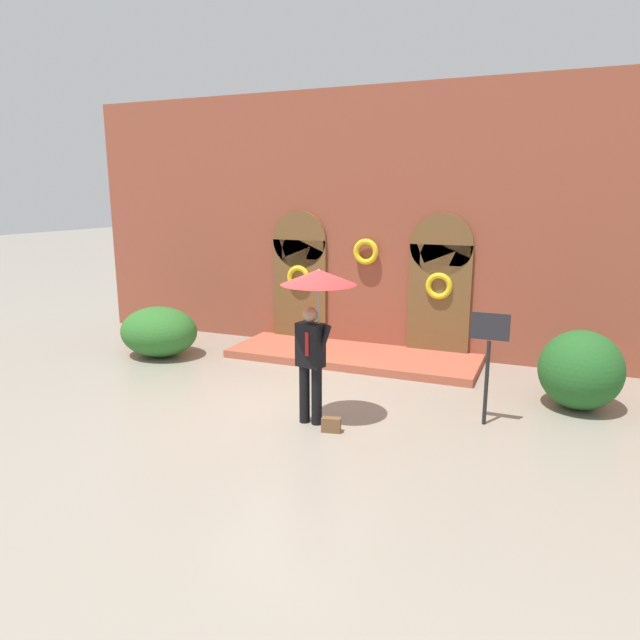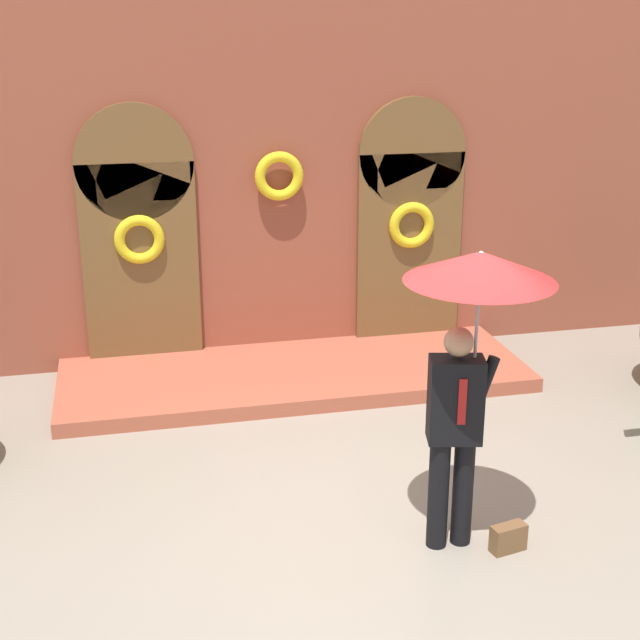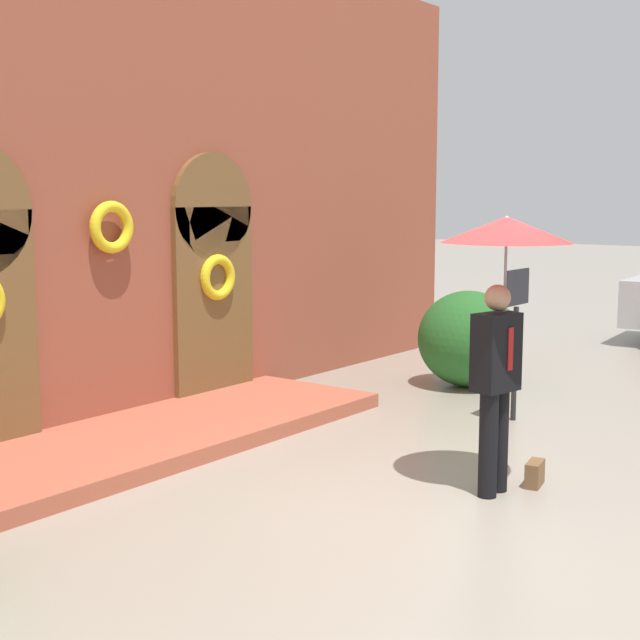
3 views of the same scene
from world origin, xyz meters
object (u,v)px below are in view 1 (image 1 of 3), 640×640
Objects in this scene: person_with_umbrella at (316,300)px; shrub_right at (581,370)px; sign_post at (489,350)px; shrub_left at (159,332)px; handbag at (331,425)px.

person_with_umbrella is 1.74× the size of shrub_right.
sign_post is 1.02× the size of shrub_left.
sign_post is 1.27× the size of shrub_right.
person_with_umbrella is 1.37× the size of sign_post.
shrub_left is at bearing 170.28° from sign_post.
shrub_left is (-6.93, 1.19, -0.63)m from sign_post.
sign_post is at bearing -9.72° from shrub_left.
person_with_umbrella reaches higher than sign_post.
shrub_left is at bearing 142.86° from handbag.
person_with_umbrella reaches higher than shrub_right.
sign_post is 1.92m from shrub_right.
person_with_umbrella is at bearing -157.64° from sign_post.
person_with_umbrella is 4.49m from shrub_right.
handbag is 2.57m from sign_post.
shrub_right is (8.25, 0.11, 0.11)m from shrub_left.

